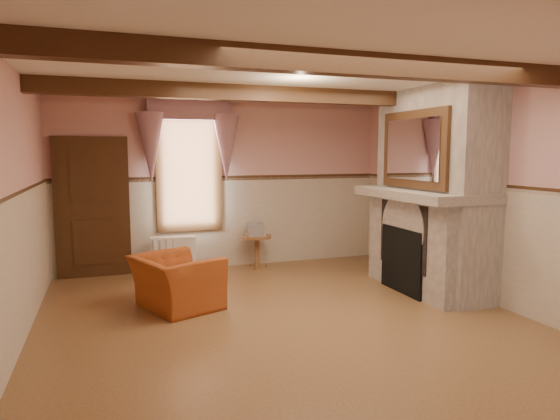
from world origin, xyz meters
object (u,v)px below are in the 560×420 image
object	(u,v)px
bowl	(430,187)
oil_lamp	(411,178)
armchair	(176,282)
mantel_clock	(394,180)
radiator	(174,255)
side_table	(257,252)

from	to	relation	value
bowl	oil_lamp	size ratio (longest dim) A/B	1.23
armchair	mantel_clock	bearing A→B (deg)	-104.29
radiator	oil_lamp	size ratio (longest dim) A/B	2.50
armchair	side_table	world-z (taller)	armchair
armchair	bowl	world-z (taller)	bowl
radiator	bowl	world-z (taller)	bowl
side_table	mantel_clock	size ratio (longest dim) A/B	2.29
armchair	bowl	size ratio (longest dim) A/B	2.95
armchair	side_table	bearing A→B (deg)	-63.64
side_table	oil_lamp	world-z (taller)	oil_lamp
bowl	mantel_clock	bearing A→B (deg)	90.00
side_table	oil_lamp	distance (m)	2.82
armchair	oil_lamp	bearing A→B (deg)	-111.96
bowl	radiator	bearing A→B (deg)	144.74
armchair	bowl	distance (m)	3.57
side_table	radiator	world-z (taller)	radiator
bowl	mantel_clock	world-z (taller)	mantel_clock
side_table	mantel_clock	distance (m)	2.54
radiator	side_table	bearing A→B (deg)	4.42
armchair	side_table	size ratio (longest dim) A/B	1.84
side_table	radiator	distance (m)	1.37
side_table	bowl	distance (m)	3.06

